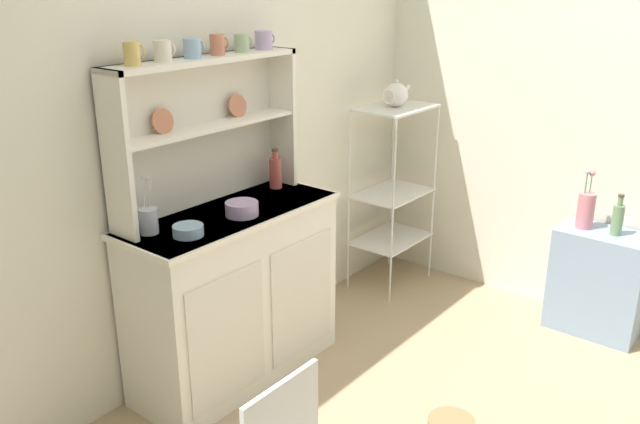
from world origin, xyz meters
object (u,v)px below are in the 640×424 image
at_px(cup_gold_0, 132,54).
at_px(flower_vase, 586,209).
at_px(bakers_rack, 393,179).
at_px(bowl_mixing_large, 188,230).
at_px(side_shelf_blue, 598,282).
at_px(oil_bottle, 618,219).
at_px(jam_bottle, 276,172).
at_px(hutch_cabinet, 235,293).
at_px(porcelain_teapot, 396,95).
at_px(utensil_jar, 148,220).
at_px(hutch_shelf_unit, 202,121).

relative_size(cup_gold_0, flower_vase, 0.28).
relative_size(bakers_rack, bowl_mixing_large, 8.83).
distance_m(bowl_mixing_large, flower_vase, 2.16).
distance_m(bakers_rack, side_shelf_blue, 1.31).
bearing_deg(oil_bottle, bowl_mixing_large, 146.85).
height_order(jam_bottle, oil_bottle, jam_bottle).
distance_m(hutch_cabinet, side_shelf_blue, 2.00).
relative_size(bowl_mixing_large, porcelain_teapot, 0.56).
relative_size(bakers_rack, utensil_jar, 4.65).
height_order(bakers_rack, jam_bottle, bakers_rack).
bearing_deg(side_shelf_blue, bakers_rack, 99.22).
bearing_deg(hutch_cabinet, bakers_rack, -0.73).
bearing_deg(hutch_cabinet, flower_vase, -35.96).
bearing_deg(flower_vase, utensil_jar, 148.35).
relative_size(cup_gold_0, porcelain_teapot, 0.41).
height_order(bowl_mixing_large, utensil_jar, utensil_jar).
bearing_deg(utensil_jar, bakers_rack, -3.11).
relative_size(cup_gold_0, utensil_jar, 0.38).
bearing_deg(porcelain_teapot, flower_vase, -79.72).
distance_m(hutch_cabinet, hutch_shelf_unit, 0.84).
height_order(bowl_mixing_large, flower_vase, flower_vase).
xyz_separation_m(hutch_shelf_unit, flower_vase, (1.56, -1.29, -0.57)).
height_order(jam_bottle, flower_vase, jam_bottle).
bearing_deg(oil_bottle, cup_gold_0, 143.66).
distance_m(hutch_shelf_unit, jam_bottle, 0.52).
bearing_deg(bakers_rack, flower_vase, -79.79).
distance_m(bakers_rack, oil_bottle, 1.30).
relative_size(hutch_shelf_unit, flower_vase, 3.05).
bearing_deg(oil_bottle, flower_vase, 89.92).
relative_size(cup_gold_0, bowl_mixing_large, 0.73).
xyz_separation_m(bakers_rack, porcelain_teapot, (-0.00, -0.00, 0.52)).
bearing_deg(flower_vase, hutch_shelf_unit, 140.28).
height_order(bakers_rack, side_shelf_blue, bakers_rack).
relative_size(hutch_cabinet, porcelain_teapot, 4.70).
height_order(cup_gold_0, flower_vase, cup_gold_0).
bearing_deg(oil_bottle, bakers_rack, 98.88).
xyz_separation_m(jam_bottle, flower_vase, (1.15, -1.22, -0.25)).
bearing_deg(side_shelf_blue, cup_gold_0, 144.59).
relative_size(cup_gold_0, oil_bottle, 0.42).
bearing_deg(utensil_jar, cup_gold_0, 56.57).
xyz_separation_m(hutch_shelf_unit, porcelain_teapot, (1.36, -0.18, -0.05)).
bearing_deg(flower_vase, porcelain_teapot, 100.28).
distance_m(side_shelf_blue, jam_bottle, 1.88).
bearing_deg(bowl_mixing_large, hutch_shelf_unit, 36.73).
bearing_deg(bowl_mixing_large, bakers_rack, 1.92).
height_order(jam_bottle, utensil_jar, utensil_jar).
bearing_deg(bakers_rack, jam_bottle, 173.80).
bearing_deg(hutch_cabinet, cup_gold_0, 161.87).
height_order(hutch_shelf_unit, bakers_rack, hutch_shelf_unit).
xyz_separation_m(bowl_mixing_large, oil_bottle, (1.87, -1.22, -0.21)).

